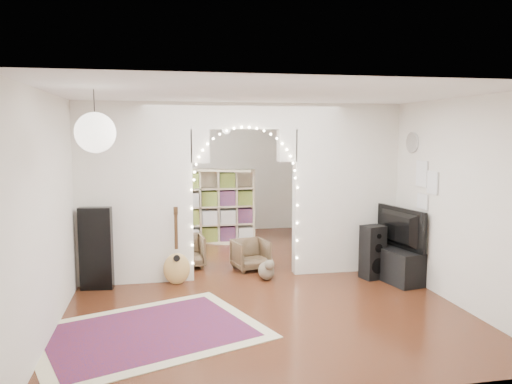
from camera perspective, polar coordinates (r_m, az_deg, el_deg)
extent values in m
plane|color=black|center=(7.99, -1.33, -9.55)|extent=(7.50, 7.50, 0.00)
cube|color=white|center=(7.68, -1.39, 10.17)|extent=(5.00, 7.50, 0.02)
cube|color=silver|center=(11.41, -4.56, 2.27)|extent=(5.00, 0.02, 2.70)
cube|color=silver|center=(4.12, 7.58, -5.88)|extent=(5.00, 0.02, 2.70)
cube|color=silver|center=(7.70, -20.02, -0.31)|extent=(0.02, 7.50, 2.70)
cube|color=silver|center=(8.50, 15.48, 0.49)|extent=(0.02, 7.50, 2.70)
cube|color=silver|center=(7.62, -13.69, -0.17)|extent=(1.70, 0.20, 2.70)
cube|color=silver|center=(8.16, 10.13, 0.37)|extent=(1.70, 0.20, 2.70)
cube|color=silver|center=(7.67, -1.39, 8.68)|extent=(1.60, 0.20, 0.40)
cube|color=white|center=(9.46, -18.21, 1.93)|extent=(0.04, 1.20, 1.40)
cylinder|color=white|center=(7.92, 17.47, 5.42)|extent=(0.03, 0.31, 0.31)
sphere|color=white|center=(5.19, -17.90, 6.48)|extent=(0.40, 0.40, 0.40)
cube|color=maroon|center=(5.97, -12.24, -15.39)|extent=(2.94, 2.58, 0.02)
cube|color=black|center=(7.54, -17.81, -6.17)|extent=(0.47, 0.21, 1.19)
ellipsoid|color=tan|center=(7.53, -9.07, -7.36)|extent=(0.42, 0.23, 0.48)
cube|color=#311A0D|center=(7.45, -9.13, -4.40)|extent=(0.05, 0.04, 0.54)
cube|color=#311A0D|center=(7.40, -9.17, -2.14)|extent=(0.06, 0.04, 0.12)
ellipsoid|color=brown|center=(7.77, 1.18, -8.99)|extent=(0.27, 0.39, 0.27)
sphere|color=brown|center=(7.59, 1.54, -8.33)|extent=(0.17, 0.17, 0.16)
cone|color=brown|center=(7.56, 1.25, -7.77)|extent=(0.05, 0.05, 0.06)
cone|color=brown|center=(7.58, 1.83, -7.74)|extent=(0.05, 0.05, 0.06)
cylinder|color=brown|center=(7.98, 0.74, -9.23)|extent=(0.06, 0.25, 0.08)
cube|color=black|center=(7.96, 13.18, -6.71)|extent=(0.38, 0.35, 0.83)
cylinder|color=black|center=(7.90, 13.81, -8.21)|extent=(0.24, 0.08, 0.24)
cylinder|color=black|center=(7.83, 13.86, -6.26)|extent=(0.13, 0.05, 0.13)
cylinder|color=black|center=(7.79, 13.90, -4.94)|extent=(0.08, 0.04, 0.07)
cube|color=black|center=(7.98, 15.46, -7.96)|extent=(0.60, 1.06, 0.50)
imported|color=black|center=(7.85, 15.59, -4.01)|extent=(0.36, 1.08, 0.62)
cube|color=#C4B58E|center=(10.21, -4.36, -1.62)|extent=(1.50, 0.92, 1.51)
cube|color=brown|center=(10.51, -8.71, -1.58)|extent=(1.30, 0.96, 0.05)
cylinder|color=brown|center=(10.18, -11.22, -4.06)|extent=(0.05, 0.05, 0.70)
cylinder|color=brown|center=(10.37, -5.51, -3.75)|extent=(0.05, 0.05, 0.70)
cylinder|color=brown|center=(10.81, -11.70, -3.44)|extent=(0.05, 0.05, 0.70)
cylinder|color=brown|center=(10.99, -6.31, -3.17)|extent=(0.05, 0.05, 0.70)
imported|color=silver|center=(10.50, -8.72, -0.92)|extent=(0.21, 0.21, 0.19)
imported|color=#4C3A26|center=(8.49, -7.98, -6.73)|extent=(0.63, 0.65, 0.54)
imported|color=#4C3A26|center=(8.28, -0.63, -7.16)|extent=(0.64, 0.65, 0.50)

